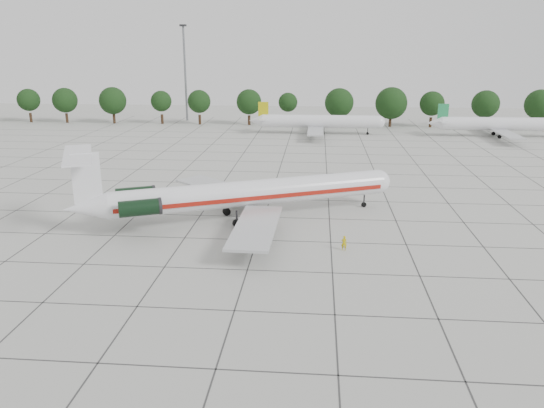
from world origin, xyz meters
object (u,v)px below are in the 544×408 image
at_px(ground_crew, 344,243).
at_px(bg_airliner_d, 501,124).
at_px(main_airliner, 236,194).
at_px(floodlight_mast, 185,68).
at_px(bg_airliner_c, 319,122).

distance_m(ground_crew, bg_airliner_d, 83.05).
height_order(main_airliner, bg_airliner_d, main_airliner).
xyz_separation_m(ground_crew, floodlight_mast, (-39.30, 94.14, 13.49)).
relative_size(ground_crew, floodlight_mast, 0.06).
bearing_deg(bg_airliner_c, ground_crew, -87.96).
bearing_deg(ground_crew, bg_airliner_c, -86.14).
distance_m(bg_airliner_c, bg_airliner_d, 41.44).
distance_m(bg_airliner_c, floodlight_mast, 43.36).
distance_m(bg_airliner_d, floodlight_mast, 81.61).
relative_size(bg_airliner_c, bg_airliner_d, 1.00).
relative_size(ground_crew, bg_airliner_c, 0.06).
height_order(bg_airliner_c, floodlight_mast, floodlight_mast).
relative_size(main_airliner, ground_crew, 24.23).
height_order(main_airliner, bg_airliner_c, main_airliner).
xyz_separation_m(bg_airliner_c, floodlight_mast, (-36.66, 20.16, 11.37)).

